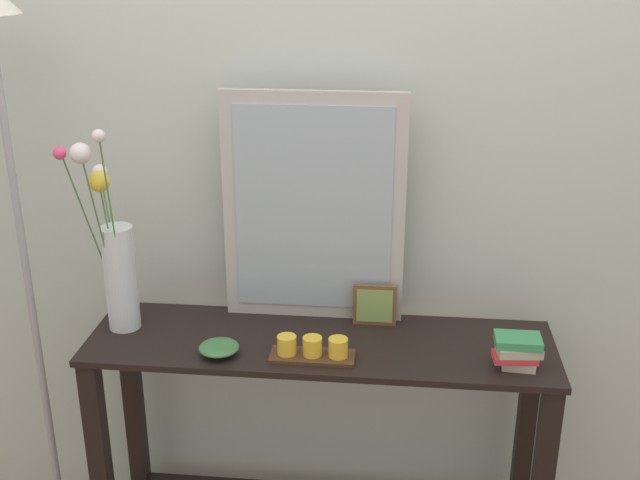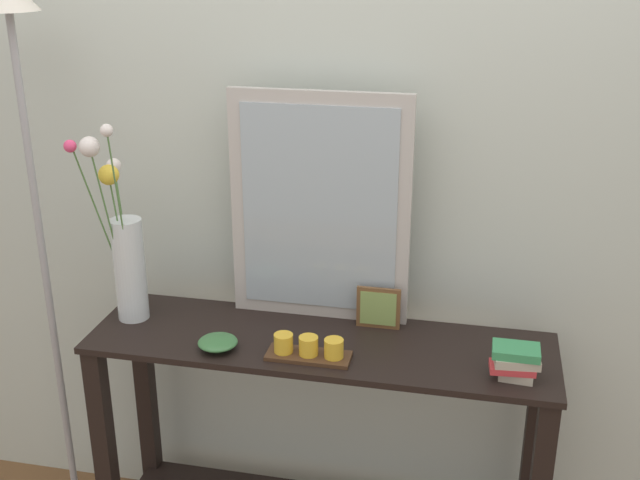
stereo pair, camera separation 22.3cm
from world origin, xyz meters
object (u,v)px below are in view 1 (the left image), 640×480
Objects in this scene: mirror_leaning at (314,209)px; book_stack at (518,351)px; candle_tray at (312,350)px; console_table at (320,438)px; tall_vase_left at (116,260)px; floor_lamp at (15,193)px; picture_frame_small at (375,305)px; decorative_bowl at (219,348)px.

book_stack is (0.60, -0.26, -0.31)m from mirror_leaning.
candle_tray is 0.58m from book_stack.
console_table is 0.85m from tall_vase_left.
floor_lamp reaches higher than tall_vase_left.
console_table is 0.70m from book_stack.
picture_frame_small is 1.14m from floor_lamp.
candle_tray is at bearing -126.37° from picture_frame_small.
decorative_bowl is 0.77m from floor_lamp.
book_stack is at bearing -9.66° from console_table.
mirror_leaning is 2.95× the size of candle_tray.
candle_tray is at bearing -84.53° from mirror_leaning.
mirror_leaning is 1.12× the size of tall_vase_left.
candle_tray is 0.27m from decorative_bowl.
book_stack is at bearing -28.04° from picture_frame_small.
console_table is 0.39m from candle_tray.
candle_tray is 2.08× the size of decorative_bowl.
picture_frame_small is 0.46m from book_stack.
picture_frame_small reaches higher than console_table.
mirror_leaning is 0.89m from floor_lamp.
picture_frame_small is 0.98× the size of book_stack.
console_table is 11.93× the size of decorative_bowl.
decorative_bowl is (-0.25, -0.28, -0.34)m from mirror_leaning.
tall_vase_left is 0.42m from decorative_bowl.
floor_lamp is at bearing 170.21° from candle_tray.
decorative_bowl is (0.34, -0.13, -0.21)m from tall_vase_left.
book_stack reaches higher than decorative_bowl.
tall_vase_left is at bearing 168.06° from candle_tray.
candle_tray is at bearing 1.25° from decorative_bowl.
candle_tray is 1.80× the size of picture_frame_small.
floor_lamp is at bearing -172.46° from mirror_leaning.
picture_frame_small reaches higher than candle_tray.
floor_lamp is at bearing 176.90° from console_table.
floor_lamp is (-0.91, 0.16, 0.39)m from candle_tray.
decorative_bowl is at bearing -158.18° from console_table.
picture_frame_small is (0.19, -0.05, -0.29)m from mirror_leaning.
tall_vase_left reaches higher than picture_frame_small.
decorative_bowl is 0.85m from book_stack.
book_stack is at bearing -5.62° from floor_lamp.
book_stack is at bearing 1.13° from decorative_bowl.
book_stack is at bearing -5.68° from tall_vase_left.
mirror_leaning is at bearing 166.86° from picture_frame_small.
tall_vase_left is 2.63× the size of candle_tray.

